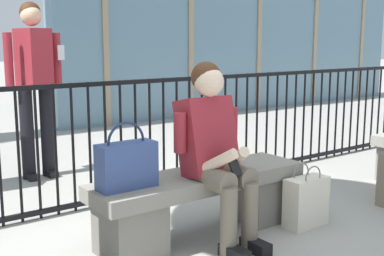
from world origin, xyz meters
TOP-DOWN VIEW (x-y plane):
  - ground_plane at (0.00, 0.00)m, footprint 60.00×60.00m
  - stone_bench at (0.00, 0.00)m, footprint 1.60×0.44m
  - seated_person_with_phone at (0.02, -0.13)m, footprint 0.52×0.66m
  - handbag_on_bench at (-0.58, -0.01)m, footprint 0.37×0.15m
  - shopping_bag at (0.73, -0.32)m, footprint 0.34×0.16m
  - bystander_at_railing at (-0.37, 2.17)m, footprint 0.55×0.40m
  - plaza_railing at (-0.00, 1.00)m, footprint 8.09×0.04m

SIDE VIEW (x-z plane):
  - ground_plane at x=0.00m, z-range 0.00..0.00m
  - shopping_bag at x=0.73m, z-range -0.05..0.42m
  - stone_bench at x=0.00m, z-range 0.05..0.50m
  - plaza_railing at x=0.00m, z-range 0.01..1.03m
  - handbag_on_bench at x=-0.58m, z-range 0.39..0.81m
  - seated_person_with_phone at x=0.02m, z-range 0.04..1.26m
  - bystander_at_railing at x=-0.37m, z-range 0.15..1.86m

